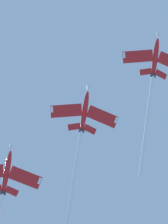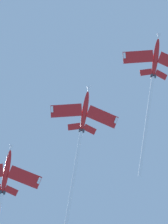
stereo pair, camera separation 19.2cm
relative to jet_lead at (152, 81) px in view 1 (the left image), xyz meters
name	(u,v)px [view 1 (the left image)]	position (x,y,z in m)	size (l,w,h in m)	color
jet_lead	(152,81)	(0.00, 0.00, 0.00)	(38.84, 19.63, 18.40)	red
jet_second	(79,145)	(-15.31, -22.39, -8.70)	(43.01, 19.61, 21.81)	red
jet_third	(1,201)	(-28.08, -44.65, -15.78)	(41.09, 19.65, 19.36)	red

